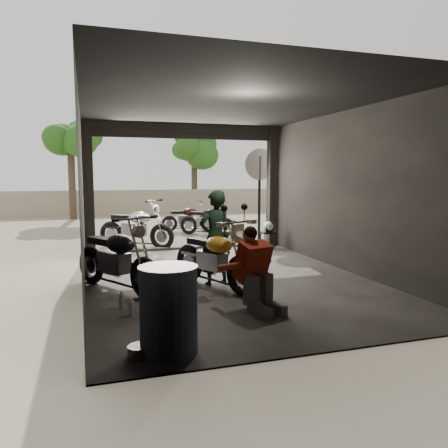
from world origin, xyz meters
TOP-DOWN VIEW (x-y plane):
  - ground at (0.00, 0.00)m, footprint 80.00×80.00m
  - garage at (0.00, 0.55)m, footprint 7.00×7.13m
  - boundary_wall at (0.00, 14.00)m, footprint 18.00×0.30m
  - tree_left at (-3.00, 12.50)m, footprint 2.20×2.20m
  - tree_right at (2.80, 14.00)m, footprint 2.20×2.20m
  - main_bike at (-0.40, -0.48)m, footprint 1.45×1.98m
  - left_bike at (-2.00, -0.16)m, footprint 1.66×2.03m
  - outside_bike_a at (-1.22, 4.07)m, footprint 2.01×1.78m
  - outside_bike_b at (0.84, 7.08)m, footprint 1.56×0.68m
  - outside_bike_c at (1.22, 5.86)m, footprint 1.70×1.56m
  - rider at (-0.30, -0.25)m, footprint 0.69×0.53m
  - mechanic at (-0.17, -1.95)m, footprint 0.82×0.96m
  - stool at (2.00, 2.76)m, footprint 0.34×0.34m
  - helmet at (2.01, 2.77)m, footprint 0.35×0.36m
  - oil_drum at (-1.63, -3.00)m, footprint 0.83×0.83m
  - sign_post at (2.25, 3.97)m, footprint 0.89×0.08m

SIDE VIEW (x-z plane):
  - ground at x=0.00m, z-range 0.00..0.00m
  - stool at x=2.00m, z-range 0.16..0.64m
  - oil_drum at x=-1.63m, z-range 0.00..0.97m
  - outside_bike_b at x=0.84m, z-range 0.00..1.04m
  - outside_bike_c at x=1.22m, z-range 0.00..1.11m
  - mechanic at x=-0.17m, z-range 0.00..1.17m
  - boundary_wall at x=0.00m, z-range 0.00..1.20m
  - helmet at x=2.01m, z-range 0.47..0.74m
  - main_bike at x=-0.40m, z-range 0.00..1.22m
  - left_bike at x=-2.00m, z-range 0.00..1.29m
  - outside_bike_a at x=-1.22m, z-range 0.00..1.30m
  - rider at x=-0.30m, z-range 0.00..1.68m
  - garage at x=0.00m, z-range -0.32..2.88m
  - sign_post at x=2.25m, z-range 0.49..3.16m
  - tree_right at x=2.80m, z-range 1.06..6.06m
  - tree_left at x=-3.00m, z-range 1.19..6.79m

